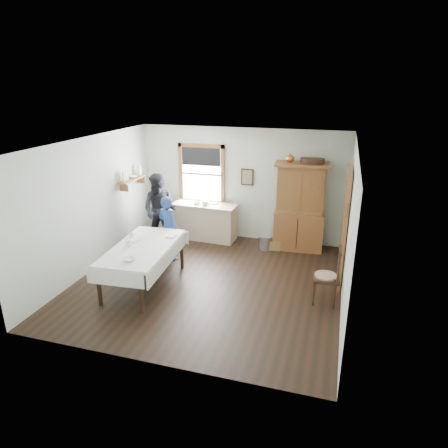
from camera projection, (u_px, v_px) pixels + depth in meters
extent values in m
cube|color=black|center=(209.00, 281.00, 7.83)|extent=(5.00, 5.00, 0.01)
cube|color=white|center=(207.00, 143.00, 6.91)|extent=(5.00, 5.00, 0.01)
cube|color=beige|center=(241.00, 185.00, 9.62)|extent=(5.00, 0.01, 2.70)
cube|color=beige|center=(146.00, 277.00, 5.12)|extent=(5.00, 0.01, 2.70)
cube|color=beige|center=(91.00, 205.00, 8.04)|extent=(0.01, 5.00, 2.70)
cube|color=beige|center=(349.00, 230.00, 6.70)|extent=(0.01, 5.00, 2.70)
cube|color=white|center=(202.00, 174.00, 9.81)|extent=(1.00, 0.02, 1.30)
cube|color=#945E2D|center=(201.00, 146.00, 9.55)|extent=(1.18, 0.06, 0.09)
cube|color=#945E2D|center=(202.00, 201.00, 10.02)|extent=(1.18, 0.06, 0.09)
cube|color=#945E2D|center=(181.00, 173.00, 9.93)|extent=(0.09, 0.06, 1.48)
cube|color=#945E2D|center=(223.00, 176.00, 9.64)|extent=(0.09, 0.06, 1.48)
cube|color=black|center=(201.00, 157.00, 9.62)|extent=(0.98, 0.03, 0.43)
cube|color=#4A3E34|center=(346.00, 230.00, 7.58)|extent=(0.03, 0.90, 2.10)
cube|color=#945E2D|center=(344.00, 239.00, 7.12)|extent=(0.08, 0.12, 2.10)
cube|color=#945E2D|center=(344.00, 221.00, 8.04)|extent=(0.08, 0.12, 2.10)
cube|color=#945E2D|center=(350.00, 172.00, 7.21)|extent=(0.08, 1.14, 0.12)
cube|color=#945E2D|center=(132.00, 179.00, 9.29)|extent=(0.24, 1.00, 0.04)
cube|color=#945E2D|center=(124.00, 187.00, 8.96)|extent=(0.22, 0.03, 0.18)
cube|color=#945E2D|center=(141.00, 179.00, 9.68)|extent=(0.22, 0.03, 0.18)
cube|color=tan|center=(125.00, 177.00, 8.97)|extent=(0.03, 0.22, 0.24)
cylinder|color=white|center=(139.00, 171.00, 9.56)|extent=(0.12, 0.12, 0.22)
cube|color=#331F12|center=(247.00, 177.00, 9.48)|extent=(0.30, 0.04, 0.40)
torus|color=black|center=(348.00, 204.00, 6.86)|extent=(0.01, 0.27, 0.27)
cube|color=tan|center=(205.00, 221.00, 9.82)|extent=(1.59, 0.67, 0.89)
cube|color=#945E2D|center=(300.00, 207.00, 9.03)|extent=(1.22, 0.64, 2.02)
cube|color=white|center=(144.00, 266.00, 7.56)|extent=(1.21, 2.10, 0.81)
cube|color=#331F12|center=(326.00, 275.00, 6.95)|extent=(0.52, 0.52, 1.05)
cube|color=#9A9CA2|center=(265.00, 242.00, 9.30)|extent=(0.31, 0.31, 0.32)
cube|color=olive|center=(272.00, 244.00, 9.32)|extent=(0.41, 0.32, 0.22)
imported|color=navy|center=(169.00, 230.00, 8.62)|extent=(0.56, 0.46, 1.32)
imported|color=black|center=(160.00, 213.00, 9.35)|extent=(0.80, 0.63, 1.59)
imported|color=white|center=(128.00, 244.00, 7.39)|extent=(0.13, 0.13, 0.09)
imported|color=white|center=(131.00, 235.00, 7.80)|extent=(0.14, 0.14, 0.10)
imported|color=white|center=(129.00, 259.00, 6.82)|extent=(0.30, 0.30, 0.06)
imported|color=#7F7254|center=(211.00, 202.00, 9.76)|extent=(0.18, 0.23, 0.02)
imported|color=white|center=(197.00, 203.00, 9.66)|extent=(0.23, 0.23, 0.06)
imported|color=white|center=(133.00, 177.00, 9.32)|extent=(0.22, 0.22, 0.05)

